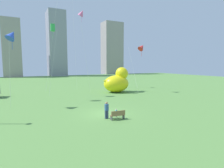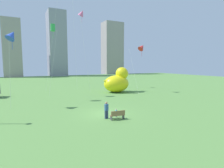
{
  "view_description": "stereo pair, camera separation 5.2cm",
  "coord_description": "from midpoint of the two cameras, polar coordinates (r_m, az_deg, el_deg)",
  "views": [
    {
      "loc": [
        -8.35,
        -17.44,
        5.37
      ],
      "look_at": [
        3.41,
        5.22,
        2.57
      ],
      "focal_mm": 29.14,
      "sensor_mm": 36.0,
      "label": 1
    },
    {
      "loc": [
        -8.3,
        -17.46,
        5.37
      ],
      "look_at": [
        3.41,
        5.22,
        2.57
      ],
      "focal_mm": 29.14,
      "sensor_mm": 36.0,
      "label": 2
    }
  ],
  "objects": [
    {
      "name": "city_skyline",
      "position": [
        91.17,
        -18.3,
        10.98
      ],
      "size": [
        74.32,
        18.54,
        28.97
      ],
      "color": "gray",
      "rests_on": "ground"
    },
    {
      "name": "kite_green",
      "position": [
        31.91,
        -18.15,
        16.34
      ],
      "size": [
        1.68,
        1.18,
        11.76
      ],
      "color": "silver",
      "rests_on": "ground"
    },
    {
      "name": "person_child",
      "position": [
        18.69,
        1.28,
        -8.95
      ],
      "size": [
        0.21,
        0.21,
        0.85
      ],
      "color": "silver",
      "rests_on": "ground"
    },
    {
      "name": "ground_plane",
      "position": [
        20.06,
        -1.88,
        -9.26
      ],
      "size": [
        140.0,
        140.0,
        0.0
      ],
      "primitive_type": "plane",
      "color": "#5C8D43"
    },
    {
      "name": "kite_red",
      "position": [
        35.25,
        9.27,
        11.33
      ],
      "size": [
        2.73,
        3.62,
        9.33
      ],
      "color": "silver",
      "rests_on": "ground"
    },
    {
      "name": "giant_inflatable_duck",
      "position": [
        34.77,
        1.62,
        0.75
      ],
      "size": [
        5.77,
        3.7,
        4.78
      ],
      "color": "yellow",
      "rests_on": "ground"
    },
    {
      "name": "park_bench",
      "position": [
        17.88,
        1.75,
        -9.65
      ],
      "size": [
        1.49,
        0.58,
        0.9
      ],
      "color": "olive",
      "rests_on": "ground"
    },
    {
      "name": "person_adult",
      "position": [
        18.08,
        -1.79,
        -7.95
      ],
      "size": [
        0.41,
        0.41,
        1.69
      ],
      "color": "#38476B",
      "rests_on": "ground"
    },
    {
      "name": "kite_blue",
      "position": [
        25.34,
        -29.02,
        13.25
      ],
      "size": [
        1.88,
        1.83,
        9.57
      ],
      "color": "silver",
      "rests_on": "ground"
    },
    {
      "name": "kite_pink",
      "position": [
        37.51,
        -9.56,
        21.04
      ],
      "size": [
        2.13,
        2.15,
        15.79
      ],
      "color": "silver",
      "rests_on": "ground"
    }
  ]
}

